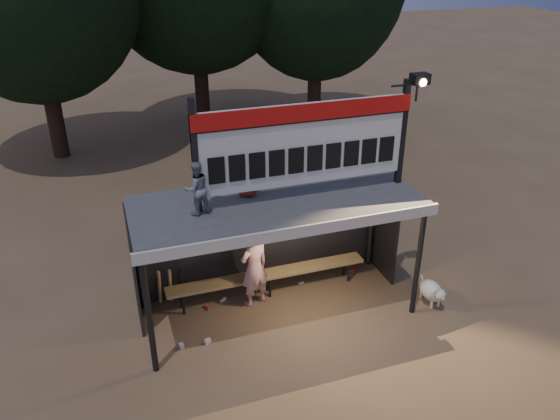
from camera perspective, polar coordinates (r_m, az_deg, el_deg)
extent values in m
plane|color=brown|center=(10.59, -0.33, -10.32)|extent=(80.00, 80.00, 0.00)
imported|color=white|center=(10.30, -2.70, -6.04)|extent=(0.69, 0.56, 1.63)
imported|color=slate|center=(8.82, -8.74, 2.25)|extent=(0.51, 0.44, 0.91)
imported|color=#A22819|center=(9.40, -3.51, 3.92)|extent=(0.48, 0.39, 0.85)
cube|color=#3F3F42|center=(9.41, -0.36, 0.75)|extent=(5.00, 2.00, 0.12)
cube|color=silver|center=(8.57, 1.81, -2.32)|extent=(5.10, 0.06, 0.20)
cylinder|color=black|center=(8.87, -13.53, -10.70)|extent=(0.10, 0.10, 2.20)
cylinder|color=black|center=(10.22, 14.24, -5.32)|extent=(0.10, 0.10, 2.20)
cylinder|color=black|center=(10.37, -14.70, -4.87)|extent=(0.10, 0.10, 2.20)
cylinder|color=black|center=(11.54, 9.57, -0.90)|extent=(0.10, 0.10, 2.20)
cube|color=black|center=(10.79, -2.04, -2.60)|extent=(5.00, 0.04, 2.20)
cube|color=black|center=(10.02, -15.04, -6.10)|extent=(0.04, 1.00, 2.20)
cube|color=black|center=(11.28, 10.96, -1.71)|extent=(0.04, 1.00, 2.20)
cylinder|color=black|center=(10.32, -2.13, 2.50)|extent=(5.00, 0.06, 0.06)
cube|color=black|center=(8.70, -8.88, 5.46)|extent=(0.10, 0.10, 1.90)
cube|color=black|center=(9.97, 12.66, 7.88)|extent=(0.10, 0.10, 1.90)
cube|color=silver|center=(9.17, 2.60, 6.87)|extent=(3.80, 0.08, 1.40)
cube|color=#BB100D|center=(8.95, 2.79, 10.14)|extent=(3.80, 0.04, 0.28)
cube|color=black|center=(8.99, 2.78, 9.22)|extent=(3.80, 0.02, 0.03)
cube|color=black|center=(8.80, -6.66, 4.11)|extent=(0.27, 0.03, 0.45)
cube|color=black|center=(8.87, -4.51, 4.39)|extent=(0.27, 0.03, 0.45)
cube|color=black|center=(8.96, -2.40, 4.67)|extent=(0.27, 0.03, 0.45)
cube|color=black|center=(9.05, -0.34, 4.94)|extent=(0.27, 0.03, 0.45)
cube|color=black|center=(9.16, 1.69, 5.19)|extent=(0.27, 0.03, 0.45)
cube|color=black|center=(9.28, 3.67, 5.43)|extent=(0.27, 0.03, 0.45)
cube|color=black|center=(9.40, 5.59, 5.66)|extent=(0.27, 0.03, 0.45)
cube|color=black|center=(9.54, 7.47, 5.87)|extent=(0.27, 0.03, 0.45)
cube|color=black|center=(9.69, 9.29, 6.08)|extent=(0.27, 0.03, 0.45)
cube|color=black|center=(9.85, 11.05, 6.27)|extent=(0.27, 0.03, 0.45)
cylinder|color=black|center=(9.71, 12.91, 12.61)|extent=(0.50, 0.04, 0.04)
cylinder|color=black|center=(9.87, 14.09, 11.81)|extent=(0.04, 0.04, 0.30)
cube|color=black|center=(9.78, 14.41, 13.15)|extent=(0.30, 0.22, 0.18)
sphere|color=#FFD88C|center=(9.71, 14.67, 12.79)|extent=(0.14, 0.14, 0.14)
cube|color=olive|center=(10.76, -1.28, -6.73)|extent=(4.00, 0.35, 0.06)
cylinder|color=black|center=(10.50, -10.06, -9.65)|extent=(0.05, 0.05, 0.45)
cylinder|color=black|center=(10.69, -10.28, -8.92)|extent=(0.05, 0.05, 0.45)
cylinder|color=black|center=(10.79, -1.07, -8.06)|extent=(0.05, 0.05, 0.45)
cylinder|color=black|center=(10.98, -1.46, -7.38)|extent=(0.05, 0.05, 0.45)
cylinder|color=black|center=(11.33, 7.19, -6.41)|extent=(0.05, 0.05, 0.45)
cylinder|color=black|center=(11.51, 6.68, -5.80)|extent=(0.05, 0.05, 0.45)
cylinder|color=#301D15|center=(18.62, -22.77, 10.65)|extent=(0.50, 0.50, 3.74)
cylinder|color=black|center=(20.32, -8.29, 14.26)|extent=(0.50, 0.50, 4.18)
cylinder|color=black|center=(20.58, 3.64, 13.68)|extent=(0.50, 0.50, 3.52)
ellipsoid|color=white|center=(11.01, 15.50, -8.10)|extent=(0.36, 0.58, 0.36)
sphere|color=silver|center=(10.78, 16.36, -8.48)|extent=(0.22, 0.22, 0.22)
cone|color=beige|center=(10.73, 16.65, -8.85)|extent=(0.10, 0.10, 0.10)
cone|color=beige|center=(10.68, 16.27, -8.16)|extent=(0.06, 0.06, 0.07)
cone|color=beige|center=(10.74, 16.71, -8.04)|extent=(0.06, 0.06, 0.07)
cylinder|color=white|center=(10.96, 15.54, -9.46)|extent=(0.05, 0.05, 0.18)
cylinder|color=#F1E3D0|center=(11.04, 16.24, -9.26)|extent=(0.05, 0.05, 0.18)
cylinder|color=beige|center=(11.19, 14.54, -8.46)|extent=(0.05, 0.05, 0.18)
cylinder|color=silver|center=(11.27, 15.23, -8.28)|extent=(0.05, 0.05, 0.18)
cylinder|color=white|center=(11.17, 14.70, -7.00)|extent=(0.04, 0.16, 0.14)
cylinder|color=#A67A4D|center=(10.67, -12.48, -7.89)|extent=(0.08, 0.27, 0.84)
cylinder|color=#A57E4D|center=(10.68, -11.41, -7.72)|extent=(0.07, 0.30, 0.83)
cylinder|color=black|center=(10.70, -10.34, -7.55)|extent=(0.07, 0.32, 0.83)
cube|color=#A91D1D|center=(11.73, 7.53, -6.27)|extent=(0.11, 0.09, 0.08)
cylinder|color=#AAA9AE|center=(11.25, 2.21, -7.64)|extent=(0.12, 0.07, 0.07)
cube|color=silver|center=(9.89, -7.55, -13.43)|extent=(0.12, 0.10, 0.08)
cylinder|color=red|center=(10.67, -7.60, -10.02)|extent=(0.10, 0.13, 0.07)
cube|color=#B9B9BE|center=(9.86, -10.23, -13.80)|extent=(0.08, 0.11, 0.08)
cylinder|color=beige|center=(10.83, -5.96, -9.31)|extent=(0.14, 0.13, 0.07)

